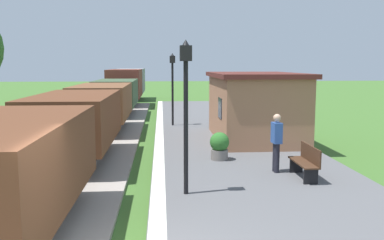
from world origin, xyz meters
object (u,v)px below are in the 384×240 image
(person_waiting, at_px, (276,140))
(potted_planter, at_px, (219,146))
(station_hut, at_px, (254,106))
(lamp_post_far, at_px, (172,76))
(bench_near_hut, at_px, (306,161))
(freight_train, at_px, (113,96))
(bench_down_platform, at_px, (235,114))
(lamp_post_near, at_px, (186,89))

(person_waiting, distance_m, potted_planter, 2.27)
(person_waiting, bearing_deg, station_hut, -99.19)
(lamp_post_far, bearing_deg, person_waiting, -74.31)
(bench_near_hut, relative_size, person_waiting, 0.88)
(station_hut, bearing_deg, person_waiting, -95.94)
(potted_planter, bearing_deg, person_waiting, -50.20)
(freight_train, bearing_deg, bench_near_hut, -64.19)
(bench_down_platform, xyz_separation_m, lamp_post_far, (-3.39, -0.61, 2.08))
(bench_near_hut, bearing_deg, person_waiting, 131.90)
(bench_down_platform, height_order, lamp_post_near, lamp_post_near)
(bench_near_hut, bearing_deg, station_hut, 90.61)
(station_hut, bearing_deg, freight_train, 130.58)
(bench_near_hut, height_order, lamp_post_far, lamp_post_far)
(station_hut, relative_size, bench_near_hut, 3.87)
(potted_planter, height_order, lamp_post_near, lamp_post_near)
(bench_down_platform, xyz_separation_m, potted_planter, (-2.07, -8.67, 0.00))
(station_hut, relative_size, lamp_post_far, 1.57)
(bench_near_hut, bearing_deg, freight_train, 115.81)
(station_hut, bearing_deg, bench_down_platform, 89.21)
(person_waiting, relative_size, potted_planter, 1.87)
(bench_down_platform, bearing_deg, person_waiting, -93.55)
(bench_down_platform, bearing_deg, lamp_post_far, -169.81)
(bench_down_platform, xyz_separation_m, person_waiting, (-0.64, -10.38, 0.46))
(person_waiting, distance_m, lamp_post_far, 10.27)
(station_hut, xyz_separation_m, lamp_post_near, (-3.32, -7.44, 1.15))
(freight_train, relative_size, potted_planter, 42.79)
(freight_train, bearing_deg, bench_down_platform, -24.34)
(bench_near_hut, xyz_separation_m, potted_planter, (-2.07, 2.43, 0.00))
(person_waiting, xyz_separation_m, lamp_post_near, (-2.74, -1.90, 1.62))
(lamp_post_far, bearing_deg, lamp_post_near, -90.00)
(freight_train, xyz_separation_m, station_hut, (6.80, -7.94, 0.15))
(bench_near_hut, xyz_separation_m, lamp_post_far, (-3.39, 10.49, 2.08))
(person_waiting, relative_size, lamp_post_near, 0.46)
(potted_planter, height_order, lamp_post_far, lamp_post_far)
(bench_near_hut, bearing_deg, bench_down_platform, 90.00)
(lamp_post_far, bearing_deg, potted_planter, -80.70)
(freight_train, distance_m, bench_down_platform, 7.58)
(freight_train, distance_m, station_hut, 10.45)
(bench_near_hut, bearing_deg, lamp_post_near, -160.81)
(station_hut, height_order, potted_planter, station_hut)
(lamp_post_near, xyz_separation_m, lamp_post_far, (0.00, 11.67, 0.00))
(person_waiting, bearing_deg, bench_down_platform, -96.80)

